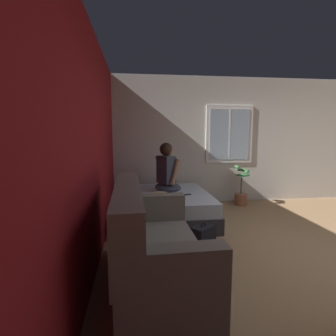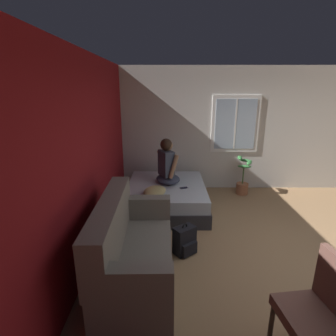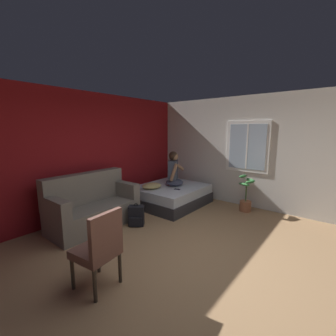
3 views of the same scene
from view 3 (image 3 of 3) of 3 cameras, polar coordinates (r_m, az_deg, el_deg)
name	(u,v)px [view 3 (image 3 of 3)]	position (r m, az deg, el deg)	size (l,w,h in m)	color
ground_plane	(199,261)	(3.57, 7.85, -22.44)	(40.00, 40.00, 0.00)	#93704C
wall_back_accent	(83,155)	(5.24, -20.84, 3.11)	(10.68, 0.16, 2.70)	maroon
wall_side_with_window	(265,153)	(5.76, 23.40, 3.52)	(0.19, 7.19, 2.70)	silver
bed	(171,195)	(5.80, 0.76, -6.90)	(1.72, 1.50, 0.48)	#2D2D33
couch	(92,206)	(4.75, -18.64, -9.23)	(1.71, 0.85, 1.04)	slate
side_chair	(99,247)	(2.92, -17.03, -18.61)	(0.51, 0.51, 0.98)	#382D23
person_seated	(174,172)	(5.72, 1.52, -0.95)	(0.66, 0.63, 0.88)	#383D51
backpack	(136,216)	(4.62, -8.06, -12.01)	(0.35, 0.35, 0.46)	black
throw_pillow	(152,186)	(5.47, -4.15, -4.55)	(0.48, 0.36, 0.14)	tan
cell_phone	(177,189)	(5.41, 2.32, -5.40)	(0.07, 0.14, 0.01)	black
potted_plant	(246,199)	(5.61, 19.13, -7.34)	(0.39, 0.37, 0.85)	#995B3D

